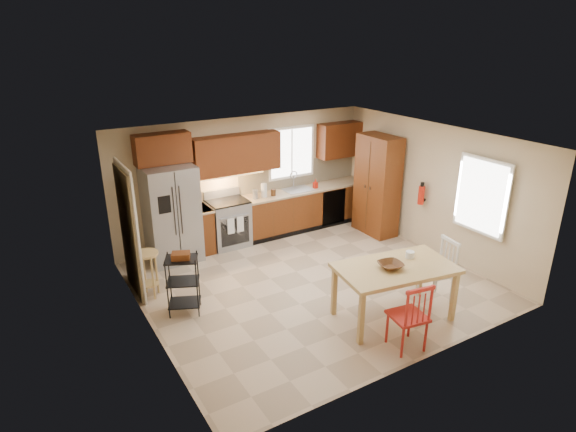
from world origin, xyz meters
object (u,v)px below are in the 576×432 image
at_px(pantry, 377,185).
at_px(dining_table, 394,292).
at_px(fire_extinguisher, 421,195).
at_px(table_bowl, 390,268).
at_px(chair_red, 408,315).
at_px(bar_stool, 149,274).
at_px(utility_cart, 183,284).
at_px(refrigerator, 172,214).
at_px(range_stove, 228,224).
at_px(chair_white, 437,271).
at_px(table_jar, 410,256).
at_px(soap_bottle, 315,184).

distance_m(pantry, dining_table, 3.41).
xyz_separation_m(fire_extinguisher, table_bowl, (-2.28, -1.66, -0.25)).
xyz_separation_m(chair_red, bar_stool, (-2.61, 3.16, -0.12)).
relative_size(pantry, utility_cart, 2.21).
bearing_deg(table_bowl, utility_cart, 145.29).
distance_m(refrigerator, pantry, 4.23).
height_order(refrigerator, range_stove, refrigerator).
xyz_separation_m(chair_white, table_bowl, (-1.06, -0.05, 0.34)).
bearing_deg(refrigerator, table_jar, -54.26).
distance_m(refrigerator, dining_table, 4.26).
bearing_deg(dining_table, fire_extinguisher, 46.56).
distance_m(soap_bottle, pantry, 1.31).
height_order(dining_table, chair_red, chair_red).
distance_m(pantry, fire_extinguisher, 1.07).
bearing_deg(pantry, utility_cart, -168.23).
bearing_deg(soap_bottle, chair_red, -107.79).
xyz_separation_m(soap_bottle, table_bowl, (-1.13, -3.61, -0.14)).
height_order(bar_stool, utility_cart, utility_cart).
bearing_deg(bar_stool, refrigerator, 60.38).
bearing_deg(bar_stool, dining_table, -34.53).
bearing_deg(soap_bottle, table_jar, -100.35).
bearing_deg(utility_cart, pantry, 36.36).
relative_size(chair_red, utility_cart, 1.07).
height_order(fire_extinguisher, bar_stool, fire_extinguisher).
bearing_deg(table_bowl, pantry, 52.58).
relative_size(soap_bottle, utility_cart, 0.20).
distance_m(range_stove, bar_stool, 2.28).
bearing_deg(dining_table, range_stove, 114.39).
height_order(chair_red, table_bowl, chair_red).
relative_size(fire_extinguisher, table_jar, 2.21).
bearing_deg(chair_red, refrigerator, 121.99).
bearing_deg(chair_white, utility_cart, 73.69).
xyz_separation_m(pantry, chair_red, (-2.32, -3.36, -0.54)).
xyz_separation_m(pantry, dining_table, (-1.97, -2.71, -0.63)).
bearing_deg(refrigerator, soap_bottle, -0.45).
distance_m(range_stove, table_jar, 3.87).
height_order(fire_extinguisher, utility_cart, fire_extinguisher).
xyz_separation_m(chair_red, table_jar, (0.73, 0.76, 0.38)).
bearing_deg(table_jar, pantry, 58.60).
height_order(table_bowl, bar_stool, table_bowl).
bearing_deg(soap_bottle, utility_cart, -153.04).
distance_m(pantry, chair_white, 2.90).
height_order(dining_table, bar_stool, dining_table).
height_order(pantry, table_bowl, pantry).
xyz_separation_m(dining_table, table_jar, (0.38, 0.11, 0.46)).
bearing_deg(chair_white, table_jar, 93.30).
distance_m(chair_white, table_bowl, 1.11).
height_order(table_jar, bar_stool, table_jar).
height_order(fire_extinguisher, dining_table, fire_extinguisher).
bearing_deg(soap_bottle, fire_extinguisher, -59.47).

